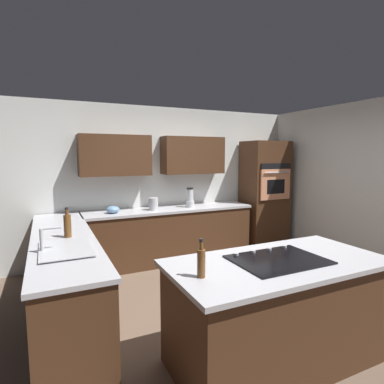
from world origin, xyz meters
TOP-DOWN VIEW (x-y plane):
  - ground_plane at (0.00, 0.00)m, footprint 14.00×14.00m
  - wall_back at (0.06, -2.05)m, footprint 6.00×0.44m
  - wall_left at (-2.45, -0.30)m, footprint 0.10×4.00m
  - lower_cabinets_back at (0.10, -1.72)m, footprint 2.80×0.60m
  - countertop_back at (0.10, -1.72)m, footprint 2.84×0.64m
  - lower_cabinets_side at (1.82, -0.55)m, footprint 0.60×2.90m
  - countertop_side at (1.82, -0.55)m, footprint 0.64×2.94m
  - island_base at (0.22, 1.10)m, footprint 1.81×0.86m
  - island_top at (0.22, 1.10)m, footprint 1.89×0.94m
  - wall_oven at (-1.85, -1.72)m, footprint 0.80×0.66m
  - sink_unit at (1.83, 0.02)m, footprint 0.46×0.70m
  - cooktop at (0.22, 1.09)m, footprint 0.76×0.56m
  - blender at (-0.25, -1.68)m, footprint 0.15×0.15m
  - mixing_bowl at (1.05, -1.68)m, footprint 0.20×0.20m
  - kettle at (0.40, -1.68)m, footprint 0.15×0.15m
  - dish_soap_bottle at (1.77, -0.46)m, footprint 0.08×0.08m
  - oil_bottle at (0.97, 1.14)m, footprint 0.06×0.06m

SIDE VIEW (x-z plane):
  - ground_plane at x=0.00m, z-range 0.00..0.00m
  - lower_cabinets_back at x=0.10m, z-range 0.00..0.86m
  - lower_cabinets_side at x=1.82m, z-range 0.00..0.86m
  - island_base at x=0.22m, z-range 0.00..0.86m
  - countertop_back at x=0.10m, z-range 0.86..0.90m
  - countertop_side at x=1.82m, z-range 0.86..0.90m
  - island_top at x=0.22m, z-range 0.86..0.90m
  - cooktop at x=0.22m, z-range 0.89..0.92m
  - sink_unit at x=1.83m, z-range 0.80..1.03m
  - mixing_bowl at x=1.05m, z-range 0.90..1.01m
  - kettle at x=0.40m, z-range 0.90..1.10m
  - oil_bottle at x=0.97m, z-range 0.87..1.16m
  - wall_oven at x=-1.85m, z-range 0.00..2.05m
  - dish_soap_bottle at x=1.77m, z-range 0.87..1.20m
  - blender at x=-0.25m, z-range 0.88..1.21m
  - wall_left at x=-2.45m, z-range 0.00..2.60m
  - wall_back at x=0.06m, z-range 0.11..2.71m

